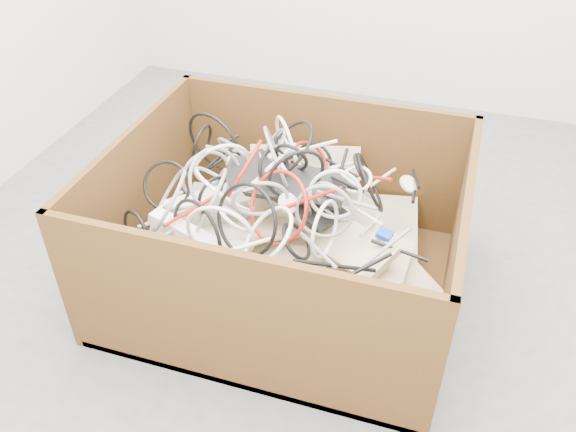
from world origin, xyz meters
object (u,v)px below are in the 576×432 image
(vga_plug, at_px, (385,234))
(cardboard_box, at_px, (282,255))
(power_strip_left, at_px, (213,198))
(power_strip_right, at_px, (188,234))

(vga_plug, bearing_deg, cardboard_box, -175.38)
(power_strip_left, bearing_deg, cardboard_box, -13.65)
(cardboard_box, relative_size, power_strip_left, 3.44)
(power_strip_left, height_order, vga_plug, power_strip_left)
(cardboard_box, distance_m, power_strip_left, 0.32)
(cardboard_box, relative_size, vga_plug, 25.15)
(power_strip_right, relative_size, vga_plug, 6.05)
(power_strip_right, bearing_deg, power_strip_left, 99.86)
(power_strip_right, distance_m, vga_plug, 0.61)
(cardboard_box, distance_m, power_strip_right, 0.38)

